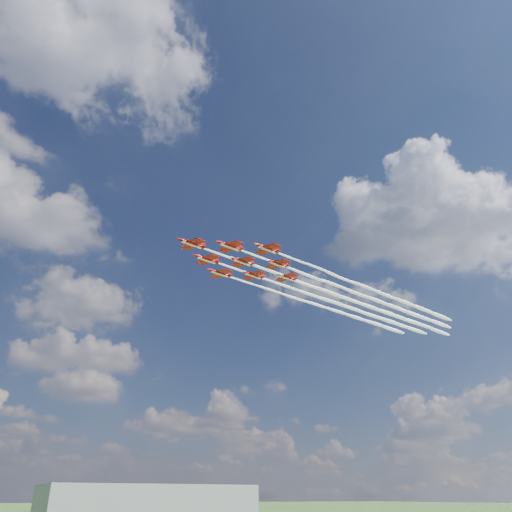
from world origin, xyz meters
The scene contains 9 objects.
jet_lead centered at (26.46, 3.24, 75.28)m, with size 113.50×27.96×2.63m.
jet_row2_port centered at (37.66, -0.89, 75.28)m, with size 113.50×27.96×2.63m.
jet_row2_starb centered at (35.06, 11.51, 75.28)m, with size 113.50×27.96×2.63m.
jet_row3_port centered at (48.85, -5.01, 75.28)m, with size 113.50×27.96×2.63m.
jet_row3_centre centered at (46.25, 7.39, 75.28)m, with size 113.50×27.96×2.63m.
jet_row3_starb centered at (43.66, 19.78, 75.28)m, with size 113.50×27.96×2.63m.
jet_row4_port centered at (57.45, 3.26, 75.28)m, with size 113.50×27.96×2.63m.
jet_row4_starb centered at (54.85, 15.66, 75.28)m, with size 113.50×27.96×2.63m.
jet_tail centered at (66.05, 11.53, 75.28)m, with size 113.50×27.96×2.63m.
Camera 1 is at (-75.22, -139.06, 4.00)m, focal length 35.00 mm.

